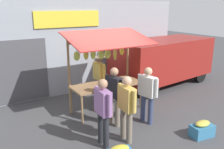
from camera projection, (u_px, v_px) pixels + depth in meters
The scene contains 10 objects.
ground_plane at pixel (107, 110), 7.67m from camera, with size 40.00×40.00×0.00m, color #424244.
street_backdrop at pixel (76, 48), 8.97m from camera, with size 9.00×0.30×3.40m.
market_stall at pixel (106, 62), 7.27m from camera, with size 2.50×1.46×2.50m.
vendor_with_sunhat at pixel (99, 75), 8.10m from camera, with size 0.42×0.69×1.62m.
shopper_in_striped_shirt at pixel (114, 93), 6.47m from camera, with size 0.30×0.69×1.64m.
shopper_with_ponytail at pixel (147, 92), 6.62m from camera, with size 0.31×0.68×1.61m.
shopper_in_grey_tee at pixel (103, 108), 5.48m from camera, with size 0.24×0.70×1.65m.
shopper_with_shopping_bag at pixel (127, 104), 5.69m from camera, with size 0.24×0.70×1.64m.
parked_van at pixel (160, 58), 9.85m from camera, with size 4.56×2.27×1.88m.
produce_crate_side at pixel (202, 129), 6.07m from camera, with size 0.62×0.42×0.42m.
Camera 1 is at (3.60, 6.08, 3.20)m, focal length 38.65 mm.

